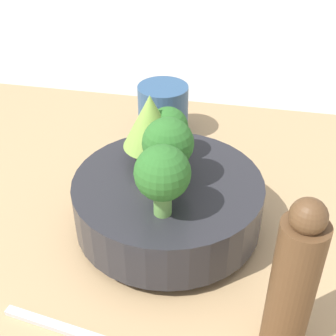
% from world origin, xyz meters
% --- Properties ---
extents(ground_plane, '(6.00, 6.00, 0.00)m').
position_xyz_m(ground_plane, '(0.00, 0.00, 0.00)').
color(ground_plane, beige).
extents(table, '(1.17, 0.77, 0.04)m').
position_xyz_m(table, '(0.00, 0.00, 0.02)').
color(table, tan).
rests_on(table, ground_plane).
extents(bowl, '(0.24, 0.24, 0.08)m').
position_xyz_m(bowl, '(0.04, 0.01, 0.08)').
color(bowl, '#28282D').
rests_on(bowl, table).
extents(broccoli_floret_back, '(0.05, 0.05, 0.07)m').
position_xyz_m(broccoli_floret_back, '(0.03, 0.07, 0.16)').
color(broccoli_floret_back, '#7AB256').
rests_on(broccoli_floret_back, bowl).
extents(romanesco_piece_far, '(0.07, 0.07, 0.09)m').
position_xyz_m(romanesco_piece_far, '(0.01, 0.06, 0.17)').
color(romanesco_piece_far, '#7AB256').
rests_on(romanesco_piece_far, bowl).
extents(broccoli_floret_center, '(0.06, 0.06, 0.09)m').
position_xyz_m(broccoli_floret_center, '(0.04, 0.01, 0.17)').
color(broccoli_floret_center, '#6BA34C').
rests_on(broccoli_floret_center, bowl).
extents(broccoli_floret_front, '(0.06, 0.06, 0.09)m').
position_xyz_m(broccoli_floret_front, '(0.04, -0.05, 0.17)').
color(broccoli_floret_front, '#6BA34C').
rests_on(broccoli_floret_front, bowl).
extents(cup, '(0.09, 0.09, 0.09)m').
position_xyz_m(cup, '(-0.02, 0.25, 0.09)').
color(cup, '#33567F').
rests_on(cup, table).
extents(pepper_mill, '(0.04, 0.04, 0.18)m').
position_xyz_m(pepper_mill, '(0.19, -0.13, 0.13)').
color(pepper_mill, brown).
rests_on(pepper_mill, table).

